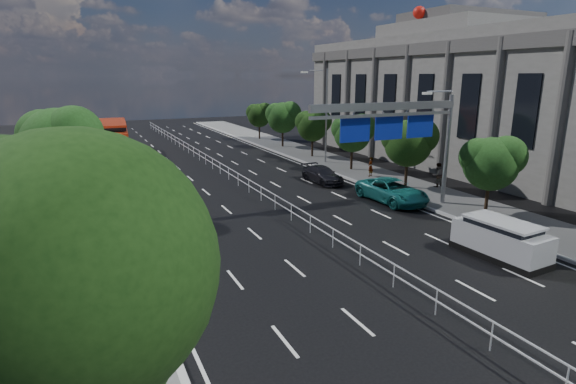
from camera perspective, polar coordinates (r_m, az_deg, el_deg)
ground at (r=18.06m, az=16.41°, el=-13.58°), size 160.00×160.00×0.00m
kerb_near at (r=14.44m, az=-13.66°, el=-20.82°), size 0.25×140.00×0.15m
kerb_far at (r=24.56m, az=32.55°, el=-7.51°), size 0.25×140.00×0.15m
median_fence at (r=36.73m, az=-7.22°, el=2.15°), size 0.05×85.00×1.02m
hedge_near at (r=18.63m, az=-30.47°, el=-12.95°), size 1.00×36.00×0.44m
toilet_sign at (r=12.86m, az=-23.16°, el=-11.48°), size 1.62×0.18×4.34m
overhead_gantry at (r=28.16m, az=14.09°, el=8.56°), size 10.24×0.38×7.45m
streetlight_far at (r=43.48m, az=4.56°, el=10.38°), size 2.78×2.40×9.00m
civic_hall at (r=48.39m, az=21.06°, el=11.15°), size 14.40×36.00×14.35m
near_tree_big at (r=7.86m, az=-31.99°, el=-10.74°), size 5.72×5.33×7.71m
near_tree_back at (r=29.90m, az=-26.98°, el=5.82°), size 4.84×4.51×6.69m
far_tree_c at (r=29.42m, az=24.48°, el=3.63°), size 3.52×3.28×4.94m
far_tree_d at (r=34.63m, az=15.12°, el=6.34°), size 3.85×3.59×5.34m
far_tree_e at (r=40.61m, az=8.26°, el=7.64°), size 3.63×3.38×5.13m
far_tree_f at (r=47.02m, az=3.20°, el=8.61°), size 3.52×3.28×5.02m
far_tree_g at (r=53.68m, az=-0.64°, el=9.65°), size 3.96×3.69×5.45m
far_tree_h at (r=60.59m, az=-3.64°, el=9.87°), size 3.41×3.18×4.91m
white_minivan at (r=42.58m, az=-19.98°, el=3.75°), size 2.25×4.79×2.04m
red_bus at (r=51.97m, az=-21.29°, el=6.43°), size 3.81×12.31×3.62m
near_car_silver at (r=42.35m, az=-17.26°, el=3.57°), size 2.15×4.55×1.50m
near_car_dark at (r=60.05m, az=-22.27°, el=6.23°), size 1.97×4.76×1.53m
silver_minivan at (r=23.40m, az=25.39°, el=-5.46°), size 2.12×4.48×1.82m
parked_car_teal at (r=31.25m, az=13.07°, el=0.16°), size 2.78×5.66×1.55m
parked_car_dark at (r=36.13m, az=4.38°, el=2.21°), size 1.99×4.50×1.29m
pedestrian_a at (r=38.26m, az=10.44°, el=3.18°), size 0.71×0.64×1.63m
pedestrian_b at (r=35.80m, az=18.46°, el=2.07°), size 0.96×0.78×1.84m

